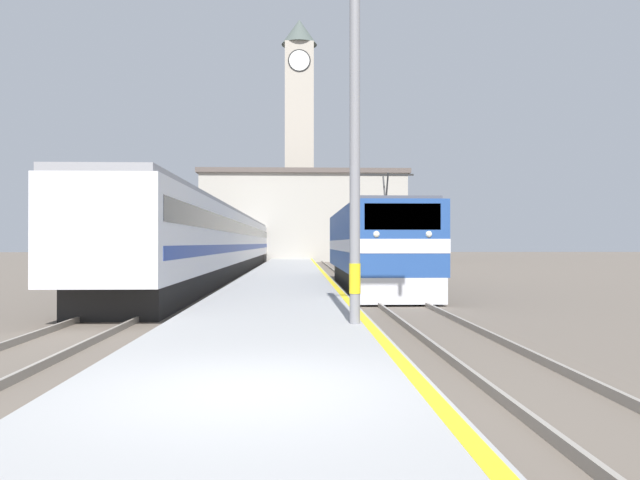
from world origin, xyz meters
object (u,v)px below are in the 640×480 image
object	(u,v)px
locomotive_train	(373,247)
passenger_train	(228,242)
catenary_mast	(360,114)
clock_tower	(299,133)

from	to	relation	value
locomotive_train	passenger_train	bearing A→B (deg)	116.42
locomotive_train	catenary_mast	distance (m)	14.00
catenary_mast	clock_tower	size ratio (longest dim) A/B	0.28
locomotive_train	clock_tower	xyz separation A→B (m)	(-2.98, 50.54, 13.72)
catenary_mast	passenger_train	bearing A→B (deg)	101.33
catenary_mast	clock_tower	distance (m)	65.08
clock_tower	catenary_mast	bearing A→B (deg)	-89.06
locomotive_train	clock_tower	bearing A→B (deg)	93.37
locomotive_train	clock_tower	distance (m)	52.46
locomotive_train	catenary_mast	size ratio (longest dim) A/B	1.78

